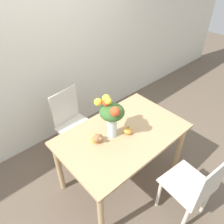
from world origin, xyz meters
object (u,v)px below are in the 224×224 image
(flower_vase, at_px, (111,114))
(pumpkin, at_px, (128,130))
(dining_chair_far_side, at_px, (194,187))
(turkey_figurine, at_px, (97,137))
(dining_chair_near_window, at_px, (73,124))

(flower_vase, xyz_separation_m, pumpkin, (0.15, -0.10, -0.24))
(flower_vase, xyz_separation_m, dining_chair_far_side, (0.30, -0.84, -0.55))
(turkey_figurine, bearing_deg, pumpkin, -22.95)
(flower_vase, height_order, pumpkin, flower_vase)
(flower_vase, xyz_separation_m, dining_chair_near_window, (-0.03, 0.69, -0.55))
(flower_vase, height_order, dining_chair_near_window, flower_vase)
(pumpkin, bearing_deg, turkey_figurine, 157.05)
(dining_chair_near_window, relative_size, dining_chair_far_side, 1.00)
(dining_chair_near_window, bearing_deg, dining_chair_far_side, -84.93)
(pumpkin, bearing_deg, dining_chair_far_side, -78.64)
(dining_chair_near_window, bearing_deg, pumpkin, -84.14)
(pumpkin, distance_m, dining_chair_near_window, 0.86)
(dining_chair_far_side, bearing_deg, flower_vase, -65.16)
(turkey_figurine, bearing_deg, dining_chair_near_window, 79.24)
(flower_vase, bearing_deg, dining_chair_far_side, -70.59)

